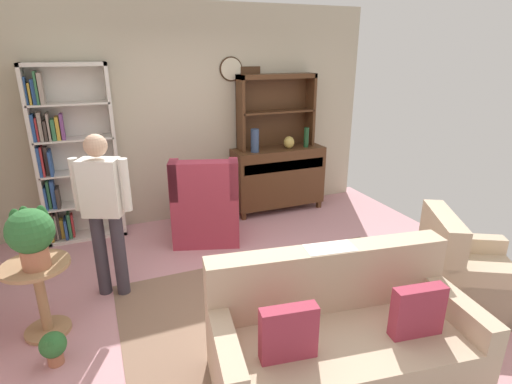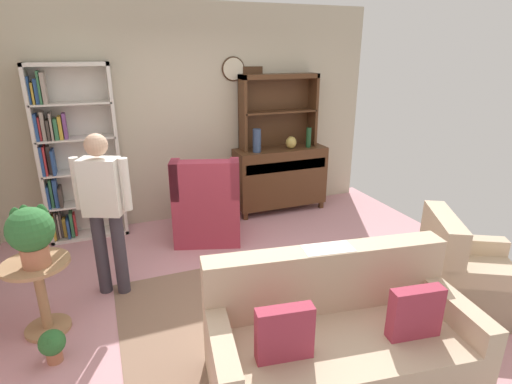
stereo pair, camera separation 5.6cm
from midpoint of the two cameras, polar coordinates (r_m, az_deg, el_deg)
The scene contains 18 objects.
ground_plane at distance 4.09m, azimuth -0.64°, elevation -13.86°, with size 5.40×4.60×0.02m, color #C68C93.
wall_back at distance 5.51m, azimuth -9.03°, elevation 10.61°, with size 5.00×0.09×2.80m.
area_rug at distance 3.92m, azimuth 3.86°, elevation -15.28°, with size 2.97×1.81×0.01m, color #846651.
bookshelf at distance 5.26m, azimuth -25.08°, elevation 4.50°, with size 0.90×0.30×2.10m.
sideboard at distance 5.83m, azimuth 2.82°, elevation 2.27°, with size 1.30×0.45×0.92m.
sideboard_hutch at distance 5.70m, azimuth 2.52°, elevation 12.69°, with size 1.10×0.26×1.00m.
vase_tall at distance 5.46m, azimuth -0.46°, elevation 7.26°, with size 0.11×0.11×0.31m, color #33476B.
vase_round at distance 5.70m, azimuth 4.38°, elevation 6.99°, with size 0.15×0.15×0.17m, color tan.
bottle_wine at distance 5.79m, azimuth 6.82°, elevation 7.66°, with size 0.07×0.07×0.28m, color #194223.
couch_floral at distance 3.07m, azimuth 11.29°, elevation -19.83°, with size 1.90×1.10×0.90m.
armchair_floral at distance 4.20m, azimuth 26.98°, elevation -10.50°, with size 1.05×1.03×0.88m.
wingback_chair at distance 4.97m, azimuth -7.36°, elevation -2.53°, with size 0.99×1.00×1.05m.
plant_stand at distance 3.80m, azimuth -28.49°, elevation -12.12°, with size 0.52×0.52×0.64m.
potted_plant_large at distance 3.52m, azimuth -29.57°, elevation -5.12°, with size 0.35×0.35×0.48m.
potted_plant_small at distance 3.56m, azimuth -27.12°, elevation -18.84°, with size 0.19×0.19×0.27m.
person_reading at distance 3.90m, azimuth -21.07°, elevation -1.80°, with size 0.51×0.32×1.56m.
coffee_table at distance 3.74m, azimuth 7.79°, elevation -10.93°, with size 0.80×0.50×0.42m.
book_stack at distance 3.73m, azimuth 8.31°, elevation -9.07°, with size 0.22×0.15×0.09m.
Camera 1 is at (-1.28, -3.16, 2.24)m, focal length 28.39 mm.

